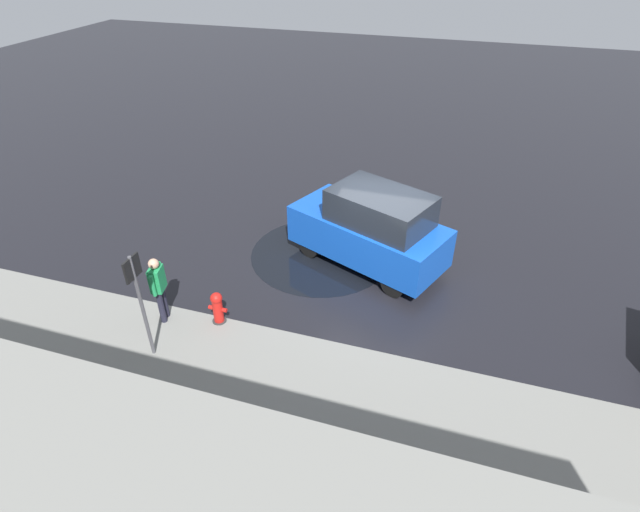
# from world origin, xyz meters

# --- Properties ---
(ground_plane) EXTENTS (60.00, 60.00, 0.00)m
(ground_plane) POSITION_xyz_m (0.00, 0.00, 0.00)
(ground_plane) COLOR black
(kerb_strip) EXTENTS (24.00, 3.20, 0.04)m
(kerb_strip) POSITION_xyz_m (0.00, 4.20, 0.02)
(kerb_strip) COLOR slate
(kerb_strip) RESTS_ON ground
(moving_hatchback) EXTENTS (4.25, 3.07, 2.06)m
(moving_hatchback) POSITION_xyz_m (0.28, -0.49, 1.03)
(moving_hatchback) COLOR blue
(moving_hatchback) RESTS_ON ground
(fire_hydrant) EXTENTS (0.42, 0.31, 0.80)m
(fire_hydrant) POSITION_xyz_m (2.90, 2.73, 0.40)
(fire_hydrant) COLOR red
(fire_hydrant) RESTS_ON ground
(pedestrian) EXTENTS (0.32, 0.56, 1.62)m
(pedestrian) POSITION_xyz_m (4.07, 3.00, 0.96)
(pedestrian) COLOR #1E8C4C
(pedestrian) RESTS_ON ground
(metal_railing) EXTENTS (9.61, 0.04, 1.05)m
(metal_railing) POSITION_xyz_m (-2.07, 5.70, 0.73)
(metal_railing) COLOR #B7BABF
(metal_railing) RESTS_ON ground
(sign_post) EXTENTS (0.07, 0.44, 2.40)m
(sign_post) POSITION_xyz_m (3.73, 3.99, 1.58)
(sign_post) COLOR #4C4C51
(sign_post) RESTS_ON ground
(puddle_patch) EXTENTS (3.68, 3.68, 0.01)m
(puddle_patch) POSITION_xyz_m (1.58, -0.49, 0.00)
(puddle_patch) COLOR black
(puddle_patch) RESTS_ON ground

